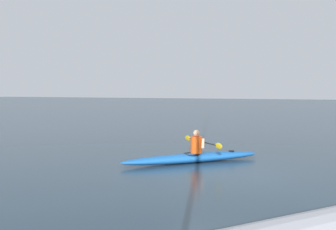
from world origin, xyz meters
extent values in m
plane|color=#233847|center=(0.00, 0.00, 0.00)|extent=(160.00, 160.00, 0.00)
ellipsoid|color=#1959A5|center=(1.12, -1.29, 0.14)|extent=(3.73, 3.67, 0.29)
torus|color=black|center=(1.14, -1.26, 0.27)|extent=(0.73, 0.73, 0.04)
cylinder|color=black|center=(0.12, -2.27, 0.28)|extent=(0.18, 0.18, 0.02)
cylinder|color=#E04C14|center=(1.02, -1.38, 0.54)|extent=(0.36, 0.36, 0.51)
sphere|color=tan|center=(1.02, -1.38, 0.91)|extent=(0.21, 0.21, 0.21)
cylinder|color=black|center=(0.88, -1.52, 0.63)|extent=(1.46, 1.48, 0.03)
ellipsoid|color=gold|center=(1.60, -2.25, 0.63)|extent=(0.31, 0.31, 0.17)
ellipsoid|color=gold|center=(0.16, -0.79, 0.63)|extent=(0.31, 0.31, 0.17)
cylinder|color=tan|center=(1.16, -1.64, 0.60)|extent=(0.31, 0.18, 0.34)
cylinder|color=tan|center=(0.77, -1.23, 0.60)|extent=(0.18, 0.32, 0.34)
camera|label=1|loc=(-2.80, 10.87, 2.29)|focal=44.48mm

